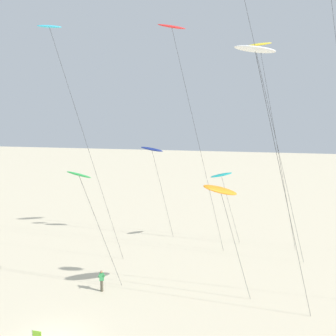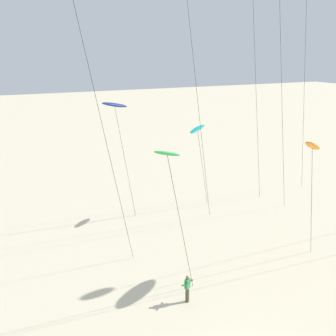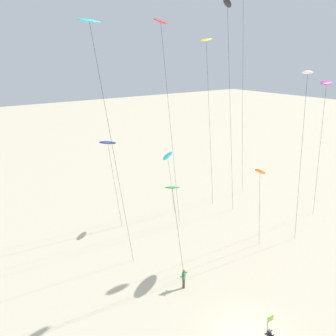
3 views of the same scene
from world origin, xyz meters
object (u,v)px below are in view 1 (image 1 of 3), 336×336
(kite_yellow, at_px, (260,50))
(kite_navy, at_px, (152,150))
(kite_white, at_px, (256,53))
(kite_cyan, at_px, (51,33))
(kite_orange, at_px, (221,190))
(kite_teal, at_px, (222,176))
(kite_green, at_px, (80,176))
(kite_red, at_px, (173,31))
(kite_flyer_middle, at_px, (102,280))

(kite_yellow, height_order, kite_navy, kite_yellow)
(kite_white, bearing_deg, kite_yellow, 89.37)
(kite_cyan, bearing_deg, kite_orange, -12.04)
(kite_teal, bearing_deg, kite_orange, -84.23)
(kite_teal, xyz_separation_m, kite_cyan, (-13.21, -9.07, 12.77))
(kite_yellow, relative_size, kite_green, 2.12)
(kite_red, height_order, kite_orange, kite_red)
(kite_cyan, distance_m, kite_flyer_middle, 20.33)
(kite_yellow, xyz_separation_m, kite_red, (-7.52, -2.39, 1.54))
(kite_cyan, relative_size, kite_flyer_middle, 12.49)
(kite_teal, relative_size, kite_cyan, 0.37)
(kite_red, bearing_deg, kite_orange, -55.40)
(kite_green, distance_m, kite_flyer_middle, 8.16)
(kite_red, relative_size, kite_green, 2.27)
(kite_orange, distance_m, kite_flyer_middle, 11.57)
(kite_navy, bearing_deg, kite_red, -53.04)
(kite_green, height_order, kite_flyer_middle, kite_green)
(kite_cyan, height_order, kite_flyer_middle, kite_cyan)
(kite_teal, relative_size, kite_orange, 0.86)
(kite_green, relative_size, kite_navy, 0.91)
(kite_white, distance_m, kite_flyer_middle, 19.46)
(kite_green, xyz_separation_m, kite_navy, (1.65, 12.71, 0.95))
(kite_cyan, bearing_deg, kite_white, -18.78)
(kite_cyan, bearing_deg, kite_flyer_middle, -31.24)
(kite_red, bearing_deg, kite_cyan, -153.28)
(kite_red, relative_size, kite_teal, 2.77)
(kite_red, xyz_separation_m, kite_orange, (5.30, -7.68, -12.53))
(kite_orange, height_order, kite_flyer_middle, kite_orange)
(kite_green, height_order, kite_navy, kite_navy)
(kite_orange, bearing_deg, kite_flyer_middle, -178.14)
(kite_orange, xyz_separation_m, kite_flyer_middle, (-8.89, -0.29, -7.40))
(kite_red, height_order, kite_white, kite_red)
(kite_yellow, relative_size, kite_red, 0.93)
(kite_orange, bearing_deg, kite_green, -176.74)
(kite_green, relative_size, kite_orange, 1.05)
(kite_flyer_middle, bearing_deg, kite_green, -168.00)
(kite_teal, bearing_deg, kite_cyan, -145.53)
(kite_navy, bearing_deg, kite_white, -53.81)
(kite_yellow, distance_m, kite_green, 19.43)
(kite_green, distance_m, kite_cyan, 12.52)
(kite_yellow, distance_m, kite_white, 12.86)
(kite_yellow, xyz_separation_m, kite_green, (-12.51, -10.66, -10.35))
(kite_white, bearing_deg, kite_navy, 126.19)
(kite_red, distance_m, kite_teal, 14.73)
(kite_teal, distance_m, kite_green, 15.71)
(kite_red, height_order, kite_flyer_middle, kite_red)
(kite_yellow, relative_size, kite_white, 1.16)
(kite_red, distance_m, kite_green, 15.32)
(kite_red, xyz_separation_m, kite_navy, (-3.34, 4.44, -10.95))
(kite_cyan, xyz_separation_m, kite_white, (16.53, -5.62, -3.35))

